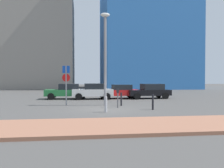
# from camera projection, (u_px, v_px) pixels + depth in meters

# --- Properties ---
(ground_plane) EXTENTS (120.00, 120.00, 0.00)m
(ground_plane) POSITION_uv_depth(u_px,v_px,m) (105.00, 109.00, 16.07)
(ground_plane) COLOR #4C4947
(sidewalk_brick) EXTENTS (40.00, 3.50, 0.14)m
(sidewalk_brick) POSITION_uv_depth(u_px,v_px,m) (119.00, 126.00, 10.11)
(sidewalk_brick) COLOR #9E664C
(sidewalk_brick) RESTS_ON ground
(parked_car_green) EXTENTS (4.23, 2.03, 1.48)m
(parked_car_green) POSITION_uv_depth(u_px,v_px,m) (68.00, 91.00, 23.79)
(parked_car_green) COLOR #237238
(parked_car_green) RESTS_ON ground
(parked_car_white) EXTENTS (3.92, 1.92, 1.52)m
(parked_car_white) POSITION_uv_depth(u_px,v_px,m) (93.00, 91.00, 23.58)
(parked_car_white) COLOR white
(parked_car_white) RESTS_ON ground
(parked_car_red) EXTENTS (4.34, 2.20, 1.39)m
(parked_car_red) POSITION_uv_depth(u_px,v_px,m) (119.00, 91.00, 24.28)
(parked_car_red) COLOR red
(parked_car_red) RESTS_ON ground
(parked_car_black) EXTENTS (4.37, 2.25, 1.47)m
(parked_car_black) POSITION_uv_depth(u_px,v_px,m) (149.00, 91.00, 24.30)
(parked_car_black) COLOR black
(parked_car_black) RESTS_ON ground
(parking_sign_post) EXTENTS (0.60, 0.10, 3.01)m
(parking_sign_post) POSITION_uv_depth(u_px,v_px,m) (66.00, 80.00, 18.34)
(parking_sign_post) COLOR gray
(parking_sign_post) RESTS_ON ground
(parking_meter) EXTENTS (0.18, 0.14, 1.31)m
(parking_meter) POSITION_uv_depth(u_px,v_px,m) (118.00, 95.00, 16.78)
(parking_meter) COLOR #4C4C51
(parking_meter) RESTS_ON ground
(street_lamp) EXTENTS (0.70, 0.36, 6.96)m
(street_lamp) POSITION_uv_depth(u_px,v_px,m) (105.00, 51.00, 18.28)
(street_lamp) COLOR gray
(street_lamp) RESTS_ON ground
(traffic_bollard_near) EXTENTS (0.13, 0.13, 1.02)m
(traffic_bollard_near) POSITION_uv_depth(u_px,v_px,m) (153.00, 102.00, 15.75)
(traffic_bollard_near) COLOR black
(traffic_bollard_near) RESTS_ON ground
(traffic_bollard_mid) EXTENTS (0.12, 0.12, 0.99)m
(traffic_bollard_mid) POSITION_uv_depth(u_px,v_px,m) (121.00, 99.00, 17.94)
(traffic_bollard_mid) COLOR black
(traffic_bollard_mid) RESTS_ON ground
(traffic_bollard_far) EXTENTS (0.16, 0.16, 0.95)m
(traffic_bollard_far) POSITION_uv_depth(u_px,v_px,m) (106.00, 104.00, 14.65)
(traffic_bollard_far) COLOR #B7B7BC
(traffic_bollard_far) RESTS_ON ground
(building_colorful_midrise) EXTENTS (17.26, 14.92, 29.27)m
(building_colorful_midrise) POSITION_uv_depth(u_px,v_px,m) (146.00, 15.00, 48.40)
(building_colorful_midrise) COLOR #3372BF
(building_colorful_midrise) RESTS_ON ground
(building_under_construction) EXTENTS (13.18, 14.07, 17.38)m
(building_under_construction) POSITION_uv_depth(u_px,v_px,m) (40.00, 45.00, 48.44)
(building_under_construction) COLOR gray
(building_under_construction) RESTS_ON ground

